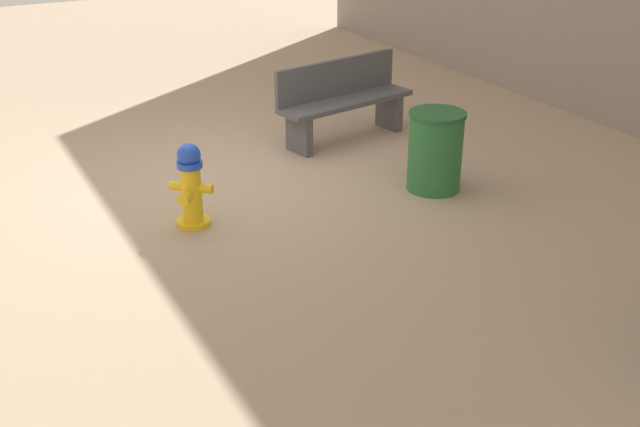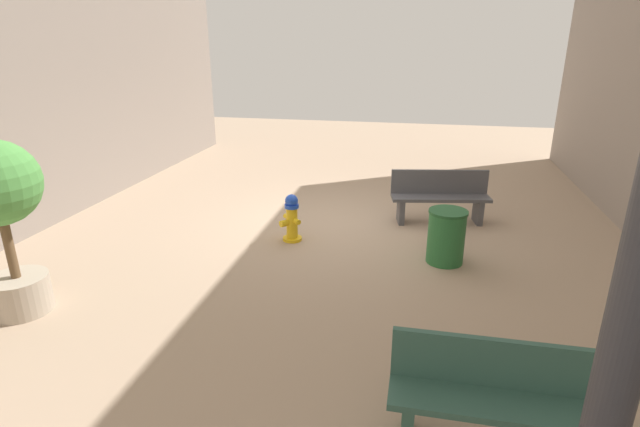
% 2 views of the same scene
% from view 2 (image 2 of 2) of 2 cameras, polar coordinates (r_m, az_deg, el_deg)
% --- Properties ---
extents(ground_plane, '(23.40, 23.40, 0.00)m').
position_cam_2_polar(ground_plane, '(9.06, 1.83, -1.14)').
color(ground_plane, tan).
extents(fire_hydrant, '(0.37, 0.37, 0.80)m').
position_cam_2_polar(fire_hydrant, '(8.18, -3.31, -0.50)').
color(fire_hydrant, gold).
rests_on(fire_hydrant, ground_plane).
extents(bench_near, '(1.82, 0.75, 0.95)m').
position_cam_2_polar(bench_near, '(9.27, 13.70, 2.04)').
color(bench_near, '#4C4C51').
rests_on(bench_near, ground_plane).
extents(bench_far, '(1.72, 0.45, 0.95)m').
position_cam_2_polar(bench_far, '(4.45, 19.77, -19.33)').
color(bench_far, '#33594C').
rests_on(bench_far, ground_plane).
extents(planter_tree, '(1.00, 1.00, 2.16)m').
position_cam_2_polar(planter_tree, '(6.80, -33.12, 0.77)').
color(planter_tree, tan).
rests_on(planter_tree, ground_plane).
extents(street_lamp, '(0.36, 0.36, 4.03)m').
position_cam_2_polar(street_lamp, '(1.70, 32.66, -8.80)').
color(street_lamp, '#2D2D33').
rests_on(street_lamp, ground_plane).
extents(trash_bin, '(0.58, 0.58, 0.83)m').
position_cam_2_polar(trash_bin, '(7.61, 14.42, -2.59)').
color(trash_bin, '#266633').
rests_on(trash_bin, ground_plane).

